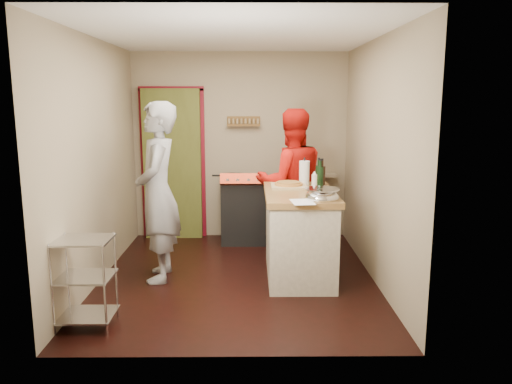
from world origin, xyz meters
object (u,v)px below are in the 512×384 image
stove (244,210)px  person_stripe (158,192)px  wire_shelving (85,278)px  person_red (291,183)px  island (300,232)px

stove → person_stripe: (-0.90, -1.44, 0.52)m
wire_shelving → person_red: bearing=47.0°
stove → wire_shelving: stove is taller
wire_shelving → person_red: person_red is taller
stove → person_stripe: bearing=-121.9°
stove → person_red: (0.61, -0.54, 0.47)m
stove → wire_shelving: bearing=-116.9°
stove → island: island is taller
person_stripe → wire_shelving: bearing=-25.1°
wire_shelving → island: (1.97, 1.24, 0.07)m
stove → island: 1.53m
island → person_stripe: size_ratio=0.71×
wire_shelving → person_red: (1.94, 2.08, 0.48)m
wire_shelving → person_stripe: bearing=69.9°
island → person_red: person_red is taller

